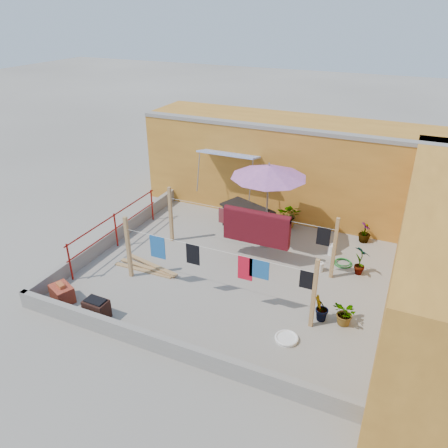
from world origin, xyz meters
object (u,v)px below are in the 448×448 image
Objects in this scene: green_hose at (343,263)px; white_basin at (286,338)px; patio_umbrella at (269,172)px; brazier at (97,309)px; water_jug_b at (332,250)px; water_jug_a at (320,267)px; plant_back_a at (290,215)px; outdoor_table at (247,210)px; brick_stack at (62,294)px.

white_basin is at bearing -98.24° from green_hose.
patio_umbrella reaches higher than white_basin.
white_basin is 3.76m from green_hose.
brazier reaches higher than water_jug_b.
plant_back_a is at bearing 125.17° from water_jug_a.
water_jug_a is 1.04m from water_jug_b.
water_jug_b is (0.11, 1.03, 0.03)m from water_jug_a.
plant_back_a reaches higher than outdoor_table.
brick_stack is at bearing -127.46° from patio_umbrella.
white_basin is 0.62× the size of plant_back_a.
outdoor_table reaches higher than green_hose.
plant_back_a reaches higher than brazier.
patio_umbrella is 6.42m from brick_stack.
patio_umbrella is at bearing 176.70° from green_hose.
green_hose is at bearing -14.14° from outdoor_table.
brazier is 6.03m from water_jug_a.
brazier is 6.86m from water_jug_b.
water_jug_a is at bearing -27.85° from outdoor_table.
patio_umbrella reaches higher than brazier.
brazier is 1.90× the size of water_jug_a.
brazier is at bearing -105.58° from outdoor_table.
plant_back_a is (2.79, 6.40, 0.18)m from brazier.
outdoor_table is at bearing 63.14° from brick_stack.
white_basin is at bearing -58.73° from outdoor_table.
brick_stack reaches higher than green_hose.
water_jug_a is at bearing 89.77° from white_basin.
green_hose is (6.08, 4.66, -0.19)m from brick_stack.
patio_umbrella reaches higher than water_jug_b.
brazier is 1.10× the size of green_hose.
green_hose is at bearing 50.36° from water_jug_a.
outdoor_table is 2.67× the size of brick_stack.
outdoor_table is 5.37m from white_basin.
green_hose is at bearing 37.44° from brick_stack.
water_jug_b is (0.13, 4.12, 0.11)m from white_basin.
plant_back_a is (-1.55, 5.31, 0.38)m from white_basin.
brazier is at bearing -136.15° from water_jug_a.
brick_stack is (-2.78, -5.49, -0.50)m from outdoor_table.
brazier is 1.09× the size of white_basin.
plant_back_a is at bearing 31.85° from outdoor_table.
water_jug_a is at bearing 43.85° from brazier.
water_jug_a is (2.78, -1.47, -0.59)m from outdoor_table.
outdoor_table is 3.58× the size of white_basin.
green_hose is at bearing -37.17° from plant_back_a.
brazier is (-2.47, -4.95, -2.14)m from patio_umbrella.
water_jug_b is (5.67, 5.05, -0.06)m from brick_stack.
brick_stack is at bearing -144.10° from water_jug_a.
brazier is 6.86m from green_hose.
brick_stack is 1.23× the size of brazier.
water_jug_a is 2.73m from plant_back_a.
green_hose is (0.54, 3.72, -0.01)m from white_basin.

